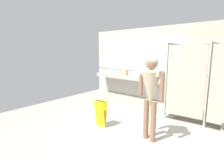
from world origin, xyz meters
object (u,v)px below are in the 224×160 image
handbag (124,72)px  soap_dispenser (141,73)px  person_standing (151,88)px  wet_floor_sign (101,113)px

handbag → soap_dispenser: (0.57, 0.33, -0.02)m
person_standing → soap_dispenser: 3.13m
person_standing → wet_floor_sign: (-1.18, -0.17, -0.74)m
handbag → wet_floor_sign: 2.77m
soap_dispenser → handbag: bearing=-149.9°
person_standing → soap_dispenser: person_standing is taller
person_standing → wet_floor_sign: bearing=-171.8°
handbag → wet_floor_sign: size_ratio=0.56×
handbag → soap_dispenser: size_ratio=1.65×
soap_dispenser → wet_floor_sign: soap_dispenser is taller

